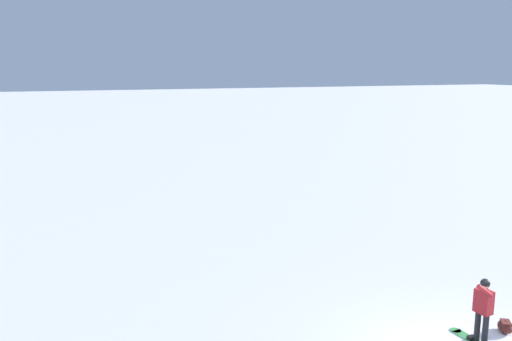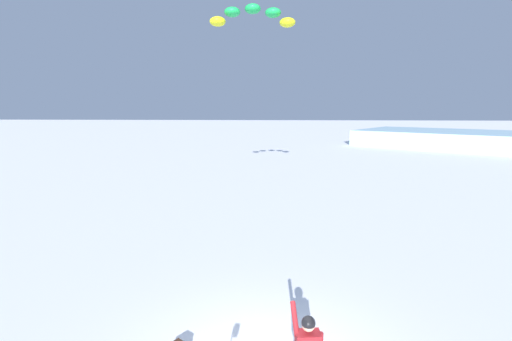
# 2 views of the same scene
# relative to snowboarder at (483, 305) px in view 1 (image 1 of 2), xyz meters

# --- Properties ---
(snowboarder) EXTENTS (0.53, 0.63, 1.68)m
(snowboarder) POSITION_rel_snowboarder_xyz_m (0.00, 0.00, 0.00)
(snowboarder) COLOR black
(snowboarder) RESTS_ON ground_plane
(gear_bag_small) EXTENTS (0.64, 0.60, 0.29)m
(gear_bag_small) POSITION_rel_snowboarder_xyz_m (0.23, -1.04, -0.85)
(gear_bag_small) COLOR #4C1E19
(gear_bag_small) RESTS_ON ground_plane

